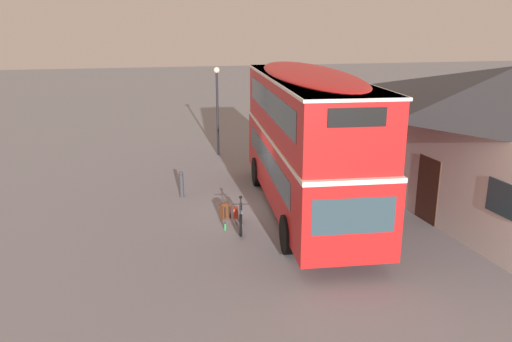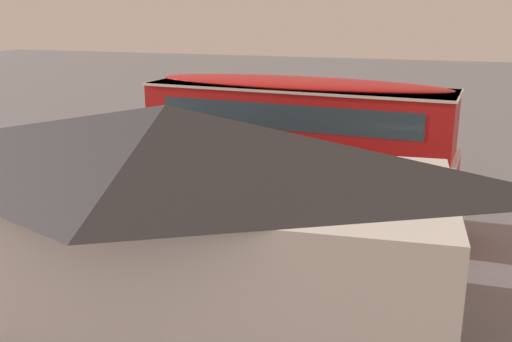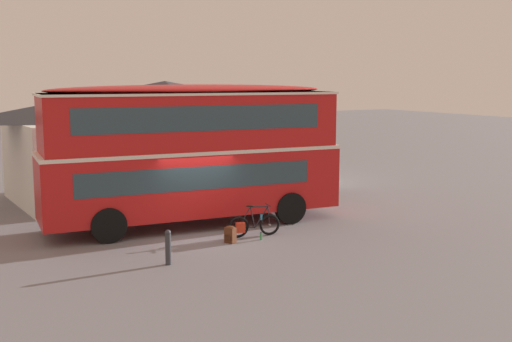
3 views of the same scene
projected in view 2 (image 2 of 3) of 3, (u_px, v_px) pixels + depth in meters
The scene contains 7 objects.
ground_plane at pixel (314, 209), 20.93m from camera, with size 120.00×120.00×0.00m, color slate.
double_decker_bus at pixel (296, 144), 19.14m from camera, with size 10.27×3.41×4.79m.
touring_bicycle at pixel (284, 187), 22.24m from camera, with size 1.71×0.52×1.03m.
backpack_on_ground at pixel (311, 189), 22.30m from camera, with size 0.35×0.38×0.53m.
water_bottle_green_metal at pixel (286, 189), 22.77m from camera, with size 0.07×0.07×0.24m.
pub_building at pixel (170, 206), 13.72m from camera, with size 13.33×6.83×4.88m.
kerb_bollard at pixel (381, 180), 22.63m from camera, with size 0.16×0.16×0.97m.
Camera 2 is at (-3.80, 19.49, 7.05)m, focal length 41.35 mm.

